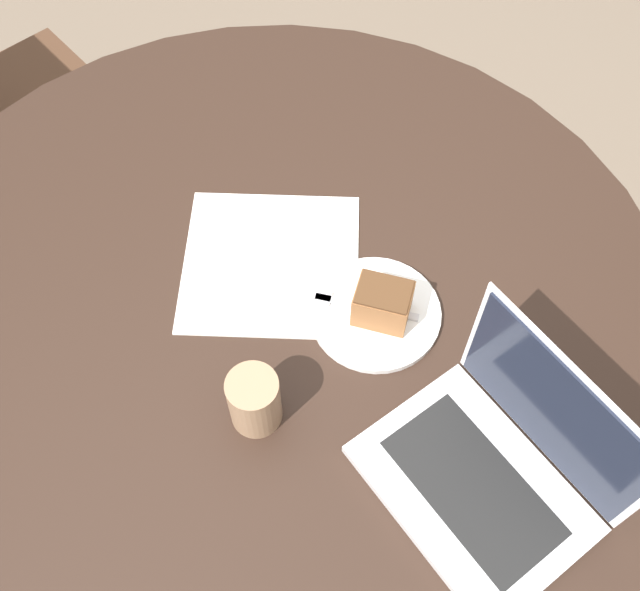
# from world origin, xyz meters

# --- Properties ---
(ground_plane) EXTENTS (12.00, 12.00, 0.00)m
(ground_plane) POSITION_xyz_m (0.00, 0.00, 0.00)
(ground_plane) COLOR #6B5B4C
(dining_table) EXTENTS (1.37, 1.37, 0.74)m
(dining_table) POSITION_xyz_m (0.00, 0.00, 0.65)
(dining_table) COLOR black
(dining_table) RESTS_ON ground_plane
(paper_document) EXTENTS (0.38, 0.38, 0.00)m
(paper_document) POSITION_xyz_m (0.07, -0.03, 0.74)
(paper_document) COLOR white
(paper_document) RESTS_ON dining_table
(plate) EXTENTS (0.21, 0.21, 0.01)m
(plate) POSITION_xyz_m (-0.09, -0.16, 0.75)
(plate) COLOR white
(plate) RESTS_ON dining_table
(cake_slice) EXTENTS (0.10, 0.11, 0.07)m
(cake_slice) POSITION_xyz_m (-0.09, -0.16, 0.79)
(cake_slice) COLOR brown
(cake_slice) RESTS_ON plate
(fork) EXTENTS (0.11, 0.15, 0.00)m
(fork) POSITION_xyz_m (-0.06, -0.13, 0.76)
(fork) COLOR silver
(fork) RESTS_ON plate
(coffee_glass) EXTENTS (0.08, 0.08, 0.11)m
(coffee_glass) POSITION_xyz_m (-0.18, 0.07, 0.80)
(coffee_glass) COLOR #997556
(coffee_glass) RESTS_ON dining_table
(laptop) EXTENTS (0.36, 0.31, 0.25)m
(laptop) POSITION_xyz_m (-0.39, -0.21, 0.79)
(laptop) COLOR silver
(laptop) RESTS_ON dining_table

